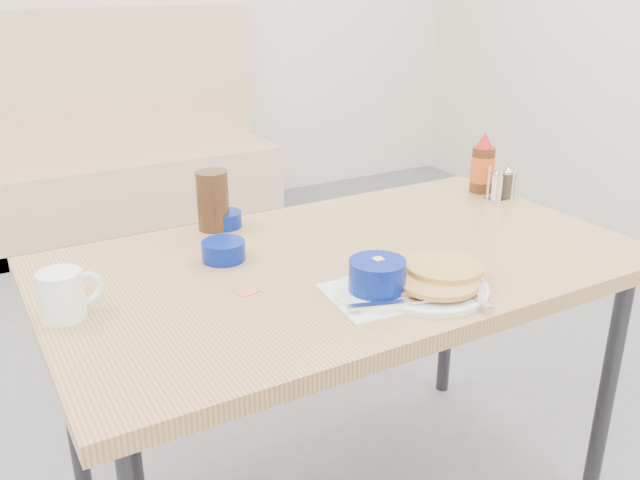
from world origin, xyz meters
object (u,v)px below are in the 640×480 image
condiment_caddy (502,187)px  syrup_bottle (483,166)px  booth_bench (106,172)px  pancake_plate (429,281)px  coffee_mug (64,294)px  dining_table (346,281)px  creamer_bowl (225,220)px  grits_setting (377,281)px  butter_bowl (224,251)px  amber_tumbler (213,200)px

condiment_caddy → syrup_bottle: bearing=88.0°
booth_bench → pancake_plate: 2.81m
coffee_mug → dining_table: bearing=-1.9°
coffee_mug → creamer_bowl: bearing=34.4°
grits_setting → creamer_bowl: bearing=101.7°
syrup_bottle → coffee_mug: bearing=-170.4°
pancake_plate → condiment_caddy: bearing=33.6°
grits_setting → syrup_bottle: size_ratio=1.22×
dining_table → creamer_bowl: (-0.17, 0.34, 0.08)m
condiment_caddy → butter_bowl: bearing=179.1°
condiment_caddy → booth_bench: bearing=103.0°
coffee_mug → butter_bowl: bearing=16.5°
butter_bowl → condiment_caddy: size_ratio=0.96×
amber_tumbler → grits_setting: bearing=-75.4°
butter_bowl → amber_tumbler: 0.22m
grits_setting → dining_table: bearing=75.0°
dining_table → condiment_caddy: bearing=13.1°
pancake_plate → creamer_bowl: pancake_plate is taller
creamer_bowl → butter_bowl: 0.23m
coffee_mug → syrup_bottle: size_ratio=0.67×
coffee_mug → amber_tumbler: bearing=36.2°
pancake_plate → butter_bowl: 0.49m
creamer_bowl → butter_bowl: (-0.09, -0.21, 0.00)m
condiment_caddy → syrup_bottle: size_ratio=0.58×
butter_bowl → pancake_plate: bearing=-49.4°
dining_table → syrup_bottle: (0.64, 0.24, 0.14)m
butter_bowl → syrup_bottle: syrup_bottle is taller
dining_table → butter_bowl: bearing=152.8°
dining_table → pancake_plate: size_ratio=5.06×
coffee_mug → syrup_bottle: bearing=9.6°
grits_setting → creamer_bowl: size_ratio=2.48×
pancake_plate → syrup_bottle: 0.75m
pancake_plate → condiment_caddy: 0.70m
coffee_mug → grits_setting: bearing=-21.6°
coffee_mug → amber_tumbler: (0.44, 0.32, 0.03)m
booth_bench → pancake_plate: bearing=-88.8°
amber_tumbler → syrup_bottle: syrup_bottle is taller
pancake_plate → coffee_mug: size_ratio=2.20×
booth_bench → condiment_caddy: bearing=-75.0°
coffee_mug → creamer_bowl: (0.47, 0.32, -0.03)m
creamer_bowl → syrup_bottle: syrup_bottle is taller
amber_tumbler → condiment_caddy: (0.84, -0.19, -0.04)m
butter_bowl → amber_tumbler: amber_tumbler is taller
booth_bench → condiment_caddy: 2.51m
booth_bench → grits_setting: (-0.06, -2.74, 0.45)m
pancake_plate → butter_bowl: bearing=130.6°
dining_table → booth_bench: bearing=90.0°
amber_tumbler → condiment_caddy: 0.86m
booth_bench → coffee_mug: 2.63m
grits_setting → butter_bowl: (-0.20, 0.34, -0.01)m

